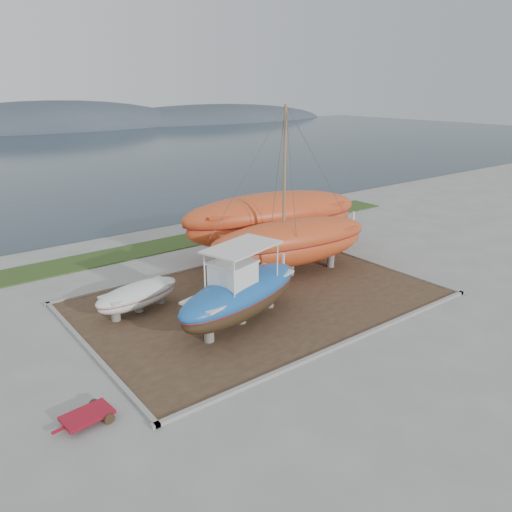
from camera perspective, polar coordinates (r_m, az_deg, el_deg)
ground at (r=23.77m, az=6.43°, el=-8.07°), size 140.00×140.00×0.00m
dirt_patch at (r=26.47m, az=0.42°, el=-4.94°), size 18.00×12.00×0.06m
curb_frame at (r=26.46m, az=0.42°, el=-4.85°), size 18.60×12.60×0.15m
grass_strip at (r=35.66m, az=-11.03°, el=1.11°), size 44.00×3.00×0.08m
blue_caique at (r=23.13m, az=-1.72°, el=-3.40°), size 8.25×4.46×3.80m
white_dinghy at (r=25.44m, az=-13.31°, el=-4.72°), size 4.90×2.61×1.40m
orange_sailboat at (r=28.35m, az=4.13°, el=7.06°), size 10.62×4.59×9.74m
orange_bare_hull at (r=32.63m, az=1.87°, el=3.55°), size 12.88×6.06×4.06m
red_trailer at (r=18.48m, az=-18.70°, el=-17.12°), size 2.53×1.45×0.34m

